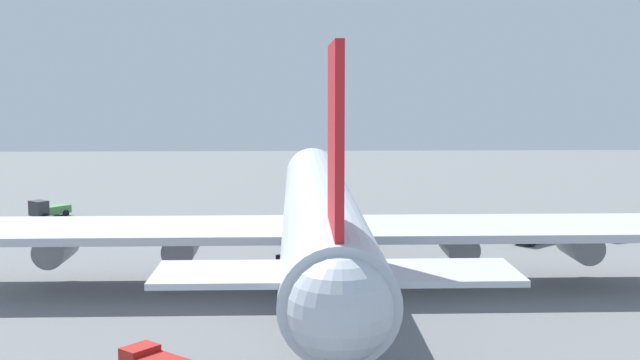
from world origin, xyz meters
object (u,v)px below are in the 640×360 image
(cargo_container_fore, at_px, (610,233))
(maintenance_van, at_px, (48,209))
(fuel_truck, at_px, (534,232))
(safety_cone_nose, at_px, (337,216))
(cargo_airplane, at_px, (320,214))

(cargo_container_fore, bearing_deg, maintenance_van, 75.51)
(maintenance_van, relative_size, cargo_container_fore, 1.61)
(fuel_truck, xyz_separation_m, cargo_container_fore, (1.25, -9.04, -0.34))
(maintenance_van, relative_size, fuel_truck, 1.02)
(cargo_container_fore, xyz_separation_m, safety_cone_nose, (14.93, 30.21, -0.44))
(fuel_truck, relative_size, safety_cone_nose, 6.50)
(cargo_airplane, relative_size, maintenance_van, 12.86)
(maintenance_van, xyz_separation_m, cargo_container_fore, (-17.74, -68.65, -0.29))
(cargo_airplane, xyz_separation_m, fuel_truck, (15.31, -24.48, -4.74))
(cargo_container_fore, distance_m, safety_cone_nose, 33.70)
(maintenance_van, bearing_deg, fuel_truck, -107.67)
(cargo_airplane, relative_size, safety_cone_nose, 85.48)
(fuel_truck, distance_m, safety_cone_nose, 26.66)
(fuel_truck, bearing_deg, maintenance_van, 72.33)
(maintenance_van, bearing_deg, cargo_airplane, -134.31)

